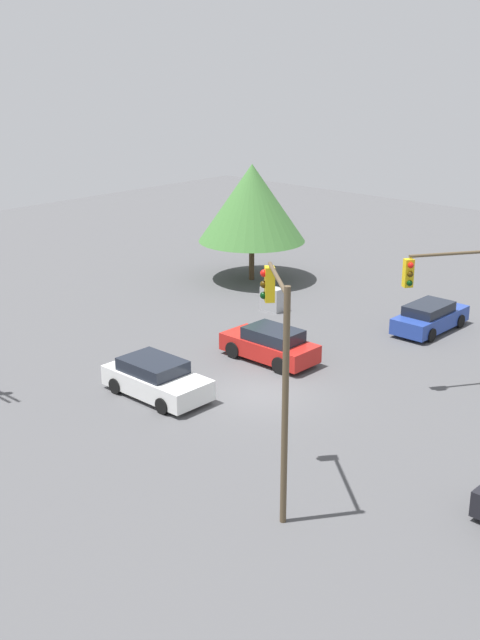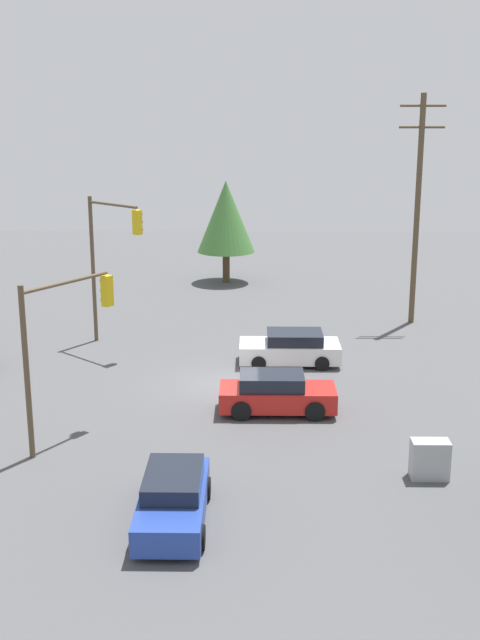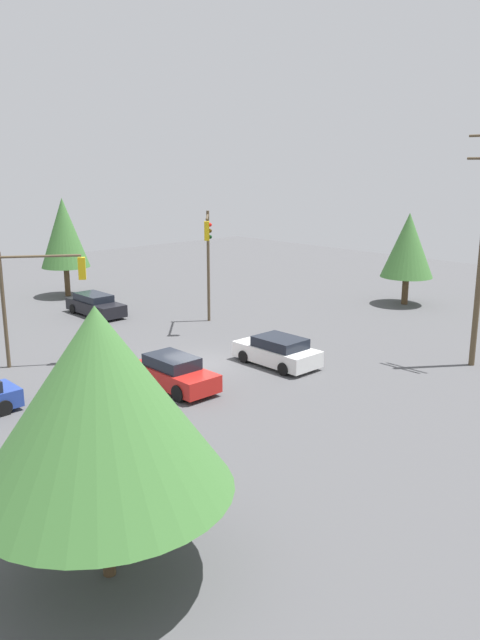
% 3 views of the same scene
% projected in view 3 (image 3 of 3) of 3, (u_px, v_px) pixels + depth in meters
% --- Properties ---
extents(ground_plane, '(80.00, 80.00, 0.00)m').
position_uv_depth(ground_plane, '(198.00, 365.00, 30.36)').
color(ground_plane, '#4C4C4F').
extents(sedan_red, '(4.19, 1.89, 1.45)m').
position_uv_depth(sedan_red, '(174.00, 373.00, 26.95)').
color(sedan_red, red).
rests_on(sedan_red, ground_plane).
extents(sedan_white, '(4.28, 2.07, 1.41)m').
position_uv_depth(sedan_white, '(277.00, 351.00, 30.17)').
color(sedan_white, silver).
rests_on(sedan_white, ground_plane).
extents(sedan_dark, '(4.72, 1.88, 1.38)m').
position_uv_depth(sedan_dark, '(95.00, 305.00, 40.23)').
color(sedan_dark, black).
rests_on(sedan_dark, ground_plane).
extents(traffic_signal_main, '(2.74, 2.45, 6.79)m').
position_uv_depth(traffic_signal_main, '(208.00, 250.00, 36.61)').
color(traffic_signal_main, brown).
rests_on(traffic_signal_main, ground_plane).
extents(traffic_signal_cross, '(2.32, 3.39, 5.57)m').
position_uv_depth(traffic_signal_cross, '(38.00, 288.00, 29.33)').
color(traffic_signal_cross, brown).
rests_on(traffic_signal_cross, ground_plane).
extents(electrical_cabinet, '(1.13, 0.61, 1.19)m').
position_uv_depth(electrical_cabinet, '(128.00, 444.00, 20.35)').
color(electrical_cabinet, '#9EA0A3').
rests_on(electrical_cabinet, ground_plane).
extents(tree_far, '(3.57, 3.57, 6.32)m').
position_uv_depth(tree_far, '(408.00, 245.00, 42.60)').
color(tree_far, '#4C3823').
rests_on(tree_far, ground_plane).
extents(tree_corner, '(3.50, 3.50, 7.18)m').
position_uv_depth(tree_corner, '(64.00, 233.00, 45.19)').
color(tree_corner, '#4C3823').
rests_on(tree_corner, ground_plane).
extents(tree_left, '(5.99, 5.99, 6.55)m').
position_uv_depth(tree_left, '(100.00, 400.00, 13.76)').
color(tree_left, '#4C3823').
rests_on(tree_left, ground_plane).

